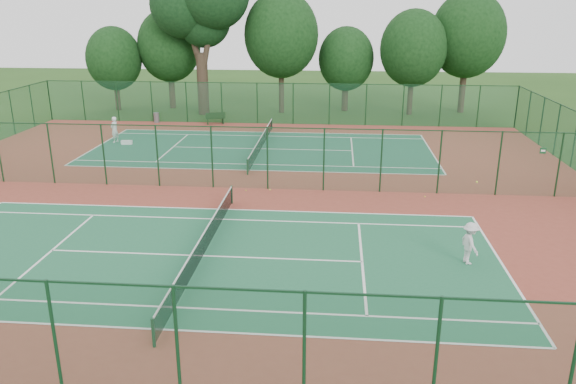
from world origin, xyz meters
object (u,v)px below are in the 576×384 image
(player_near, at_px, (470,243))
(bench, at_px, (215,118))
(trash_bin, at_px, (156,118))
(kit_bag, at_px, (127,142))
(big_tree, at_px, (201,4))
(player_far, at_px, (114,130))

(player_near, height_order, bench, player_near)
(trash_bin, xyz_separation_m, bench, (5.26, -0.29, 0.10))
(kit_bag, height_order, big_tree, big_tree)
(player_far, distance_m, big_tree, 15.53)
(player_far, xyz_separation_m, bench, (6.02, 7.23, -0.43))
(player_far, distance_m, kit_bag, 1.47)
(trash_bin, xyz_separation_m, kit_bag, (0.31, -8.10, -0.28))
(player_far, bearing_deg, trash_bin, -167.52)
(player_far, height_order, kit_bag, player_far)
(kit_bag, bearing_deg, trash_bin, 85.58)
(big_tree, bearing_deg, trash_bin, -125.49)
(player_far, bearing_deg, big_tree, 179.85)
(kit_bag, bearing_deg, bench, 51.03)
(player_far, xyz_separation_m, big_tree, (4.03, 12.10, 8.86))
(trash_bin, distance_m, kit_bag, 8.12)
(player_near, height_order, trash_bin, player_near)
(trash_bin, distance_m, bench, 5.27)
(player_near, relative_size, player_far, 0.89)
(bench, height_order, big_tree, big_tree)
(player_near, bearing_deg, bench, 14.33)
(player_near, distance_m, big_tree, 36.72)
(player_far, relative_size, trash_bin, 2.22)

